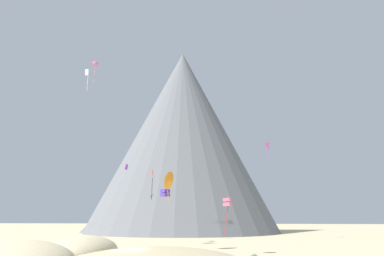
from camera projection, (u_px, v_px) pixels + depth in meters
name	position (u px, v px, depth m)	size (l,w,h in m)	color
dune_back_low	(84.00, 252.00, 51.35)	(15.26, 8.32, 4.29)	beige
bush_low_patch	(139.00, 253.00, 47.14)	(2.45, 2.45, 0.61)	#668C4C
bush_far_right	(186.00, 250.00, 52.03)	(2.61, 2.61, 0.56)	#386633
rock_massif	(177.00, 149.00, 116.68)	(70.77, 68.68, 53.29)	slate
kite_red_low	(152.00, 174.00, 71.20)	(0.67, 1.71, 5.56)	red
kite_indigo_low	(165.00, 193.00, 66.95)	(1.73, 1.73, 1.23)	#5138B2
kite_white_high	(87.00, 75.00, 77.31)	(0.76, 0.45, 4.33)	white
kite_pink_high	(95.00, 64.00, 83.12)	(1.38, 1.27, 5.04)	pink
kite_magenta_mid	(267.00, 145.00, 83.90)	(0.78, 0.72, 3.92)	#D1339E
kite_rainbow_low	(227.00, 203.00, 50.04)	(1.10, 1.09, 4.44)	#E5668C
kite_orange_low	(170.00, 181.00, 56.04)	(1.70, 2.71, 4.07)	orange
kite_violet_mid	(127.00, 167.00, 90.57)	(0.78, 0.48, 1.29)	purple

